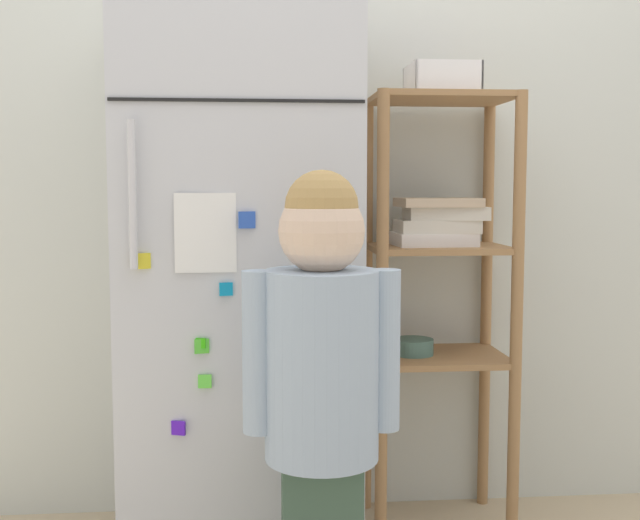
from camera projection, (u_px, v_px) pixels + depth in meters
name	position (u px, v px, depth m)	size (l,w,h in m)	color
kitchen_wall_back	(330.00, 188.00, 2.58)	(2.65, 0.03, 2.13)	silver
refrigerator	(241.00, 276.00, 2.26)	(0.64, 0.62, 1.63)	silver
child_standing	(322.00, 364.00, 1.78)	(0.36, 0.26, 1.11)	#3E5846
pantry_shelf_unit	(437.00, 261.00, 2.43)	(0.44, 0.34, 1.35)	#9E7247
fruit_bin	(441.00, 83.00, 2.38)	(0.20, 0.20, 0.09)	white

